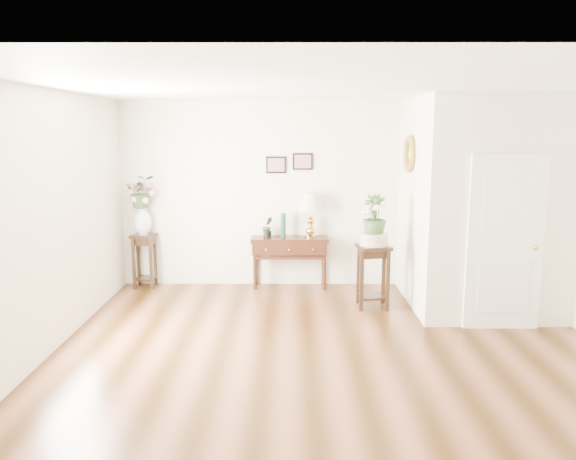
{
  "coord_description": "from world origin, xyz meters",
  "views": [
    {
      "loc": [
        -0.44,
        -5.72,
        2.36
      ],
      "look_at": [
        -0.47,
        1.3,
        1.11
      ],
      "focal_mm": 35.0,
      "sensor_mm": 36.0,
      "label": 1
    }
  ],
  "objects_px": {
    "console_table": "(290,262)",
    "plant_stand_a": "(145,261)",
    "plant_stand_b": "(373,276)",
    "table_lamp": "(310,214)"
  },
  "relations": [
    {
      "from": "table_lamp",
      "to": "plant_stand_b",
      "type": "bearing_deg",
      "value": -50.47
    },
    {
      "from": "plant_stand_a",
      "to": "plant_stand_b",
      "type": "height_order",
      "value": "plant_stand_b"
    },
    {
      "from": "table_lamp",
      "to": "plant_stand_a",
      "type": "relative_size",
      "value": 0.82
    },
    {
      "from": "table_lamp",
      "to": "console_table",
      "type": "bearing_deg",
      "value": 180.0
    },
    {
      "from": "console_table",
      "to": "plant_stand_a",
      "type": "distance_m",
      "value": 2.2
    },
    {
      "from": "plant_stand_b",
      "to": "table_lamp",
      "type": "bearing_deg",
      "value": 129.53
    },
    {
      "from": "plant_stand_a",
      "to": "plant_stand_b",
      "type": "distance_m",
      "value": 3.47
    },
    {
      "from": "console_table",
      "to": "table_lamp",
      "type": "height_order",
      "value": "table_lamp"
    },
    {
      "from": "console_table",
      "to": "plant_stand_a",
      "type": "height_order",
      "value": "plant_stand_a"
    },
    {
      "from": "table_lamp",
      "to": "plant_stand_a",
      "type": "height_order",
      "value": "table_lamp"
    }
  ]
}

